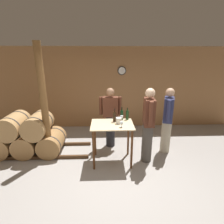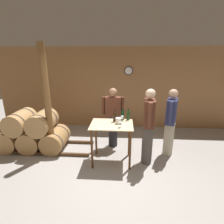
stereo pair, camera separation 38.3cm
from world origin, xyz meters
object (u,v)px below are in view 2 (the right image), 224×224
Objects in this scene: wooden_post at (47,102)px; wine_bottle_center at (128,115)px; wine_glass_near_center at (122,117)px; ice_bucket at (119,121)px; wine_bottle_far_left at (115,117)px; person_host at (148,126)px; wine_bottle_left at (123,115)px; wine_glass_near_left at (120,124)px; person_visitor_bearded at (113,117)px; person_visitor_with_scarf at (170,122)px.

wooden_post is 1.94m from wine_bottle_center.
wine_glass_near_center is 0.19m from ice_bucket.
wine_glass_near_center is at bearing 14.03° from wine_bottle_far_left.
wooden_post is 20.19× the size of ice_bucket.
wine_bottle_left is at bearing 152.81° from person_host.
wooden_post is 1.81m from wine_bottle_left.
wine_bottle_far_left is 0.18× the size of person_host.
wooden_post is at bearing 172.18° from ice_bucket.
person_host reaches higher than wine_glass_near_left.
wooden_post reaches higher than wine_bottle_far_left.
wine_glass_near_center is 0.65m from person_visitor_bearded.
wine_glass_near_left is 1.00m from person_visitor_bearded.
ice_bucket is at bearing -115.75° from wine_glass_near_center.
wooden_post is 1.61× the size of person_visitor_with_scarf.
wine_glass_near_left is 0.07× the size of person_visitor_with_scarf.
wine_bottle_center is 0.17m from wine_glass_near_center.
wine_glass_near_center is at bearing -149.64° from wine_bottle_center.
wine_bottle_center reaches higher than wine_glass_near_left.
wine_bottle_center is (1.92, 0.02, -0.28)m from wooden_post.
person_visitor_with_scarf is 1.46m from person_visitor_bearded.
wine_bottle_center is 2.16× the size of ice_bucket.
person_visitor_with_scarf reaches higher than wine_glass_near_left.
person_host is (2.36, -0.27, -0.42)m from wooden_post.
wine_bottle_center is 2.41× the size of wine_glass_near_left.
person_visitor_bearded is at bearing 102.81° from ice_bucket.
wooden_post reaches higher than wine_bottle_left.
person_host is at bearing -12.11° from wine_bottle_far_left.
wine_bottle_left is 0.59m from person_visitor_bearded.
wine_bottle_far_left is at bearing 125.62° from ice_bucket.
ice_bucket is (-0.04, 0.22, -0.02)m from wine_glass_near_left.
person_visitor_bearded is (-0.08, 0.61, -0.21)m from wine_bottle_far_left.
wine_bottle_center is 0.54m from person_host.
person_visitor_bearded is at bearing 118.20° from wine_bottle_left.
wine_glass_near_left is 0.07× the size of person_visitor_bearded.
wine_bottle_center is 0.34m from ice_bucket.
wine_bottle_center is at bearing -3.35° from wine_bottle_left.
wine_glass_near_center is at bearing -2.18° from wooden_post.
person_host is (0.75, -0.16, -0.14)m from wine_bottle_far_left.
ice_bucket reaches higher than wine_glass_near_left.
wine_glass_near_left is at bearing -154.02° from person_visitor_with_scarf.
wine_bottle_left is 0.19× the size of person_visitor_bearded.
wine_glass_near_center is 0.08× the size of person_visitor_bearded.
ice_bucket is at bearing 176.75° from person_host.
ice_bucket is at bearing -7.82° from wooden_post.
wine_glass_near_left is 0.07× the size of person_host.
wine_bottle_center is (0.31, 0.12, -0.00)m from wine_bottle_far_left.
person_visitor_with_scarf reaches higher than wine_bottle_left.
person_host is at bearing -32.95° from wine_bottle_center.
person_host reaches higher than wine_bottle_center.
wine_bottle_far_left reaches higher than wine_bottle_left.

